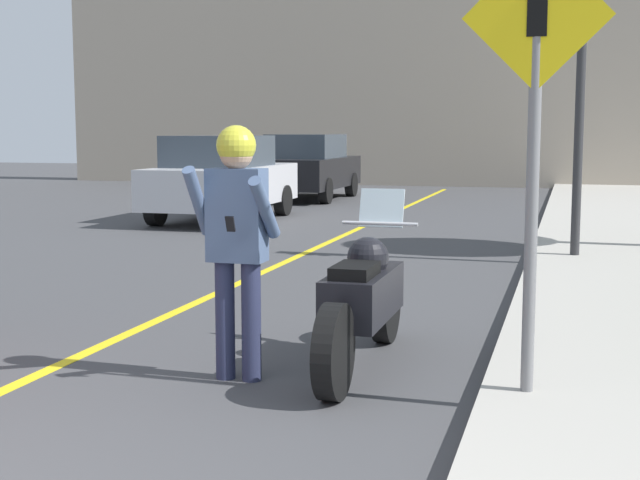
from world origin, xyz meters
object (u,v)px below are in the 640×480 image
crossing_sign (534,126)px  traffic_light (582,57)px  person_biker (237,224)px  motorcycle (363,300)px  parked_car_silver (222,177)px  parked_car_black (308,166)px

crossing_sign → traffic_light: 6.62m
person_biker → traffic_light: (2.33, 6.36, 1.60)m
motorcycle → parked_car_silver: parked_car_silver is taller
motorcycle → parked_car_black: bearing=108.1°
person_biker → crossing_sign: crossing_sign is taller
motorcycle → crossing_sign: size_ratio=0.85×
person_biker → parked_car_silver: (-4.41, 10.57, -0.27)m
person_biker → parked_car_silver: 11.45m
motorcycle → crossing_sign: crossing_sign is taller
parked_car_black → parked_car_silver: bearing=-90.8°
motorcycle → person_biker: bearing=-143.4°
traffic_light → parked_car_silver: 8.16m
crossing_sign → parked_car_black: 17.66m
motorcycle → crossing_sign: bearing=-31.7°
crossing_sign → parked_car_silver: size_ratio=0.66×
motorcycle → crossing_sign: 1.96m
traffic_light → parked_car_black: traffic_light is taller
person_biker → crossing_sign: size_ratio=0.65×
crossing_sign → parked_car_black: size_ratio=0.66×
crossing_sign → traffic_light: (0.30, 6.55, 0.92)m
crossing_sign → motorcycle: bearing=148.3°
parked_car_black → crossing_sign: bearing=-68.8°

